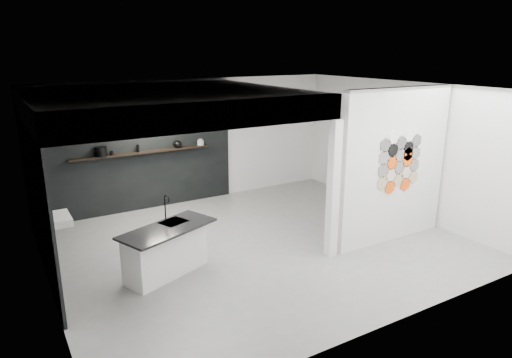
% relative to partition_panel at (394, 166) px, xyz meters
% --- Properties ---
extents(floor, '(7.00, 6.00, 0.01)m').
position_rel_partition_panel_xyz_m(floor, '(-2.23, 1.00, -1.40)').
color(floor, slate).
extents(partition_panel, '(2.45, 0.15, 2.80)m').
position_rel_partition_panel_xyz_m(partition_panel, '(0.00, 0.00, 0.00)').
color(partition_panel, silver).
rests_on(partition_panel, floor).
extents(bay_clad_back, '(4.40, 0.04, 2.35)m').
position_rel_partition_panel_xyz_m(bay_clad_back, '(-3.52, 3.97, -0.22)').
color(bay_clad_back, black).
rests_on(bay_clad_back, floor).
extents(bay_clad_left, '(0.04, 4.00, 2.35)m').
position_rel_partition_panel_xyz_m(bay_clad_left, '(-5.70, 2.00, -0.22)').
color(bay_clad_left, black).
rests_on(bay_clad_left, floor).
extents(bulkhead, '(4.40, 4.00, 0.40)m').
position_rel_partition_panel_xyz_m(bulkhead, '(-3.52, 2.00, 1.15)').
color(bulkhead, silver).
rests_on(bulkhead, corner_column).
extents(corner_column, '(0.16, 0.16, 2.35)m').
position_rel_partition_panel_xyz_m(corner_column, '(-1.41, 0.00, -0.22)').
color(corner_column, silver).
rests_on(corner_column, floor).
extents(fascia_beam, '(4.40, 0.16, 0.40)m').
position_rel_partition_panel_xyz_m(fascia_beam, '(-3.52, 0.08, 1.15)').
color(fascia_beam, silver).
rests_on(fascia_beam, corner_column).
extents(wall_basin, '(0.40, 0.60, 0.12)m').
position_rel_partition_panel_xyz_m(wall_basin, '(-5.46, 1.80, -0.55)').
color(wall_basin, silver).
rests_on(wall_basin, bay_clad_left).
extents(display_shelf, '(3.00, 0.15, 0.04)m').
position_rel_partition_panel_xyz_m(display_shelf, '(-3.43, 3.87, -0.10)').
color(display_shelf, black).
rests_on(display_shelf, bay_clad_back).
extents(kitchen_island, '(1.65, 1.17, 1.22)m').
position_rel_partition_panel_xyz_m(kitchen_island, '(-4.07, 0.78, -0.99)').
color(kitchen_island, silver).
rests_on(kitchen_island, floor).
extents(stockpot, '(0.25, 0.25, 0.20)m').
position_rel_partition_panel_xyz_m(stockpot, '(-4.28, 3.87, 0.02)').
color(stockpot, black).
rests_on(stockpot, display_shelf).
extents(kettle, '(0.25, 0.25, 0.16)m').
position_rel_partition_panel_xyz_m(kettle, '(-2.63, 3.87, 0.00)').
color(kettle, black).
rests_on(kettle, display_shelf).
extents(glass_bowl, '(0.19, 0.19, 0.11)m').
position_rel_partition_panel_xyz_m(glass_bowl, '(-2.08, 3.87, -0.03)').
color(glass_bowl, gray).
rests_on(glass_bowl, display_shelf).
extents(glass_vase, '(0.13, 0.13, 0.14)m').
position_rel_partition_panel_xyz_m(glass_vase, '(-2.08, 3.87, -0.01)').
color(glass_vase, gray).
rests_on(glass_vase, display_shelf).
extents(bottle_dark, '(0.07, 0.07, 0.16)m').
position_rel_partition_panel_xyz_m(bottle_dark, '(-3.52, 3.87, -0.00)').
color(bottle_dark, black).
rests_on(bottle_dark, display_shelf).
extents(utensil_cup, '(0.08, 0.08, 0.09)m').
position_rel_partition_panel_xyz_m(utensil_cup, '(-4.07, 3.87, -0.04)').
color(utensil_cup, black).
rests_on(utensil_cup, display_shelf).
extents(hex_tile_cluster, '(1.04, 0.02, 1.16)m').
position_rel_partition_panel_xyz_m(hex_tile_cluster, '(0.03, -0.09, 0.10)').
color(hex_tile_cluster, tan).
rests_on(hex_tile_cluster, partition_panel).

